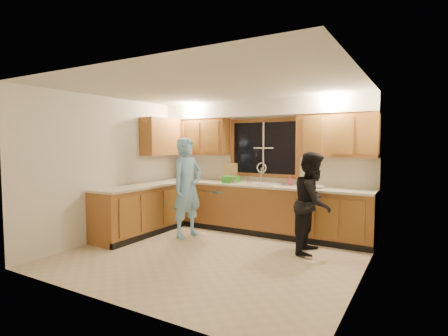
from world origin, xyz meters
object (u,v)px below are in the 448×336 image
object	(u,v)px
dish_crate	(231,180)
soap_bottle	(290,180)
sink	(257,187)
woman	(313,203)
man	(187,188)
dishwasher	(218,207)
stove	(116,216)
bowl	(318,187)
knife_block	(189,173)

from	to	relation	value
dish_crate	soap_bottle	distance (m)	1.13
dish_crate	soap_bottle	bearing A→B (deg)	13.09
sink	woman	distance (m)	1.46
man	soap_bottle	world-z (taller)	man
dishwasher	sink	bearing A→B (deg)	0.99
woman	man	bearing A→B (deg)	91.90
stove	sink	bearing A→B (deg)	45.39
sink	stove	distance (m)	2.60
bowl	dish_crate	bearing A→B (deg)	-179.87
stove	dish_crate	xyz separation A→B (m)	(1.28, 1.75, 0.54)
dishwasher	man	world-z (taller)	man
woman	soap_bottle	bearing A→B (deg)	34.12
man	bowl	distance (m)	2.29
knife_block	soap_bottle	bearing A→B (deg)	-15.88
woman	sink	bearing A→B (deg)	57.18
stove	knife_block	bearing A→B (deg)	86.16
woman	knife_block	bearing A→B (deg)	70.83
dish_crate	woman	bearing A→B (deg)	-19.58
sink	knife_block	distance (m)	1.68
knife_block	soap_bottle	distance (m)	2.25
stove	man	bearing A→B (deg)	47.12
sink	stove	xyz separation A→B (m)	(-1.80, -1.82, -0.41)
dishwasher	bowl	xyz separation A→B (m)	(2.02, -0.06, 0.53)
man	soap_bottle	size ratio (longest dim) A/B	10.26
dishwasher	dish_crate	xyz separation A→B (m)	(0.33, -0.06, 0.58)
dishwasher	stove	xyz separation A→B (m)	(-0.95, -1.81, 0.04)
stove	bowl	distance (m)	3.48
man	bowl	bearing A→B (deg)	-57.91
stove	knife_block	distance (m)	2.03
dishwasher	stove	size ratio (longest dim) A/B	0.91
dishwasher	dish_crate	bearing A→B (deg)	-10.98
stove	woman	xyz separation A→B (m)	(3.07, 1.11, 0.33)
bowl	stove	bearing A→B (deg)	-149.50
stove	dish_crate	bearing A→B (deg)	53.78
soap_bottle	bowl	xyz separation A→B (m)	(0.59, -0.25, -0.06)
knife_block	soap_bottle	size ratio (longest dim) A/B	1.39
woman	knife_block	xyz separation A→B (m)	(-2.94, 0.83, 0.26)
sink	dish_crate	distance (m)	0.54
stove	woman	size ratio (longest dim) A/B	0.58
sink	dishwasher	distance (m)	0.96
dish_crate	soap_bottle	xyz separation A→B (m)	(1.10, 0.26, 0.02)
man	stove	bearing A→B (deg)	147.57
sink	dish_crate	world-z (taller)	sink
knife_block	dishwasher	bearing A→B (deg)	-26.48
man	soap_bottle	xyz separation A→B (m)	(1.54, 1.10, 0.11)
dishwasher	bowl	bearing A→B (deg)	-1.70
man	dish_crate	size ratio (longest dim) A/B	6.27
dishwasher	man	distance (m)	1.03
man	woman	size ratio (longest dim) A/B	1.15
sink	bowl	xyz separation A→B (m)	(1.17, -0.07, 0.08)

